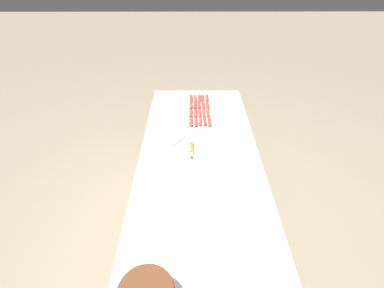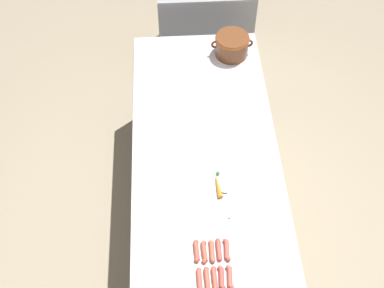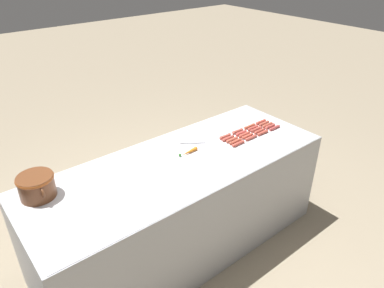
% 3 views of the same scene
% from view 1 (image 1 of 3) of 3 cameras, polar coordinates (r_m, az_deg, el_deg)
% --- Properties ---
extents(ground_plane, '(20.00, 20.00, 0.00)m').
position_cam_1_polar(ground_plane, '(2.69, 1.30, -18.25)').
color(ground_plane, gray).
extents(griddle_counter, '(0.91, 2.45, 0.88)m').
position_cam_1_polar(griddle_counter, '(2.35, 1.44, -12.03)').
color(griddle_counter, '#ADAFB5').
rests_on(griddle_counter, ground_plane).
extents(hot_dog_0, '(0.03, 0.14, 0.03)m').
position_cam_1_polar(hot_dog_0, '(2.89, 3.07, 9.42)').
color(hot_dog_0, '#B04541').
rests_on(hot_dog_0, griddle_counter).
extents(hot_dog_1, '(0.03, 0.14, 0.03)m').
position_cam_1_polar(hot_dog_1, '(2.75, 3.16, 7.93)').
color(hot_dog_1, '#B9493A').
rests_on(hot_dog_1, griddle_counter).
extents(hot_dog_2, '(0.03, 0.14, 0.03)m').
position_cam_1_polar(hot_dog_2, '(2.62, 3.28, 6.39)').
color(hot_dog_2, '#B94C3E').
rests_on(hot_dog_2, griddle_counter).
extents(hot_dog_3, '(0.03, 0.14, 0.03)m').
position_cam_1_polar(hot_dog_3, '(2.48, 3.59, 4.52)').
color(hot_dog_3, '#B7493B').
rests_on(hot_dog_3, griddle_counter).
extents(hot_dog_4, '(0.04, 0.13, 0.03)m').
position_cam_1_polar(hot_dog_4, '(2.88, 2.17, 9.34)').
color(hot_dog_4, '#B0483F').
rests_on(hot_dog_4, griddle_counter).
extents(hot_dog_5, '(0.03, 0.14, 0.03)m').
position_cam_1_polar(hot_dog_5, '(2.75, 2.32, 7.95)').
color(hot_dog_5, '#AC493B').
rests_on(hot_dog_5, griddle_counter).
extents(hot_dog_6, '(0.03, 0.14, 0.03)m').
position_cam_1_polar(hot_dog_6, '(2.62, 2.41, 6.36)').
color(hot_dog_6, '#B94F3D').
rests_on(hot_dog_6, griddle_counter).
extents(hot_dog_7, '(0.03, 0.13, 0.03)m').
position_cam_1_polar(hot_dog_7, '(2.49, 2.63, 4.63)').
color(hot_dog_7, '#B54E3A').
rests_on(hot_dog_7, griddle_counter).
extents(hot_dog_8, '(0.03, 0.14, 0.03)m').
position_cam_1_polar(hot_dog_8, '(2.88, 1.47, 9.37)').
color(hot_dog_8, '#AD4E3A').
rests_on(hot_dog_8, griddle_counter).
extents(hot_dog_9, '(0.03, 0.13, 0.03)m').
position_cam_1_polar(hot_dog_9, '(2.75, 1.44, 7.99)').
color(hot_dog_9, '#AF4A3E').
rests_on(hot_dog_9, griddle_counter).
extents(hot_dog_10, '(0.03, 0.14, 0.03)m').
position_cam_1_polar(hot_dog_10, '(2.62, 1.56, 6.37)').
color(hot_dog_10, '#B84E3E').
rests_on(hot_dog_10, griddle_counter).
extents(hot_dog_11, '(0.03, 0.14, 0.03)m').
position_cam_1_polar(hot_dog_11, '(2.49, 1.67, 4.62)').
color(hot_dog_11, '#B3533F').
rests_on(hot_dog_11, griddle_counter).
extents(hot_dog_12, '(0.03, 0.14, 0.03)m').
position_cam_1_polar(hot_dog_12, '(2.88, 0.64, 9.35)').
color(hot_dog_12, '#B35341').
rests_on(hot_dog_12, griddle_counter).
extents(hot_dog_13, '(0.04, 0.13, 0.03)m').
position_cam_1_polar(hot_dog_13, '(2.75, 0.63, 7.96)').
color(hot_dog_13, '#AD453B').
rests_on(hot_dog_13, griddle_counter).
extents(hot_dog_14, '(0.03, 0.13, 0.03)m').
position_cam_1_polar(hot_dog_14, '(2.61, 0.74, 6.34)').
color(hot_dog_14, '#B9453F').
rests_on(hot_dog_14, griddle_counter).
extents(hot_dog_15, '(0.03, 0.14, 0.03)m').
position_cam_1_polar(hot_dog_15, '(2.48, 0.78, 4.51)').
color(hot_dog_15, '#AC493E').
rests_on(hot_dog_15, griddle_counter).
extents(hot_dog_16, '(0.03, 0.14, 0.03)m').
position_cam_1_polar(hot_dog_16, '(2.88, -0.18, 9.38)').
color(hot_dog_16, '#B74639').
rests_on(hot_dog_16, griddle_counter).
extents(hot_dog_17, '(0.03, 0.13, 0.03)m').
position_cam_1_polar(hot_dog_17, '(2.75, -0.23, 7.98)').
color(hot_dog_17, '#B7523A').
rests_on(hot_dog_17, griddle_counter).
extents(hot_dog_18, '(0.03, 0.13, 0.03)m').
position_cam_1_polar(hot_dog_18, '(2.61, -0.22, 6.34)').
color(hot_dog_18, '#AB4C3E').
rests_on(hot_dog_18, griddle_counter).
extents(hot_dog_19, '(0.03, 0.13, 0.03)m').
position_cam_1_polar(hot_dog_19, '(2.48, -0.21, 4.56)').
color(hot_dog_19, '#B14B3E').
rests_on(hot_dog_19, griddle_counter).
extents(serving_spoon, '(0.19, 0.24, 0.02)m').
position_cam_1_polar(serving_spoon, '(2.19, -1.41, -0.43)').
color(serving_spoon, '#B7B7BC').
rests_on(serving_spoon, griddle_counter).
extents(carrot, '(0.05, 0.18, 0.03)m').
position_cam_1_polar(carrot, '(2.13, 0.11, -1.32)').
color(carrot, orange).
rests_on(carrot, griddle_counter).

